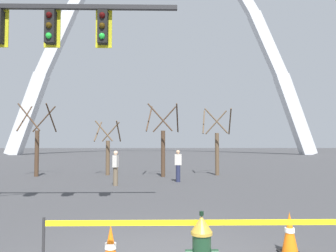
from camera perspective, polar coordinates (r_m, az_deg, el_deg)
name	(u,v)px	position (r m, az deg, el deg)	size (l,w,h in m)	color
fire_hydrant	(202,249)	(4.87, 5.89, -20.62)	(0.46, 0.48, 0.99)	black
caution_tape_barrier	(224,237)	(4.89, 9.71, -18.62)	(5.05, 0.05, 0.91)	#232326
traffic_cone_by_hydrant	(111,250)	(5.25, -10.01, -20.54)	(0.36, 0.36, 0.73)	black
traffic_cone_mid_sidewalk	(290,233)	(6.39, 20.49, -17.16)	(0.36, 0.36, 0.73)	black
monument_arch	(162,47)	(56.60, -1.02, 13.57)	(51.20, 2.12, 40.64)	silver
tree_far_left	(37,144)	(20.52, -21.93, -2.98)	(1.94, 1.95, 4.20)	#473323
tree_left_mid	(108,151)	(20.17, -10.47, -4.32)	(1.53, 1.54, 3.28)	brown
tree_center_left	(163,145)	(18.88, -0.88, -3.25)	(1.92, 1.94, 4.17)	#473323
tree_center_right	(217,146)	(20.01, 8.54, -3.42)	(1.85, 1.86, 4.00)	brown
pedestrian_walking_left	(116,168)	(15.19, -9.14, -7.20)	(0.25, 0.37, 1.59)	brown
pedestrian_standing_center	(178,165)	(16.44, 1.77, -6.91)	(0.34, 0.22, 1.59)	#232847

